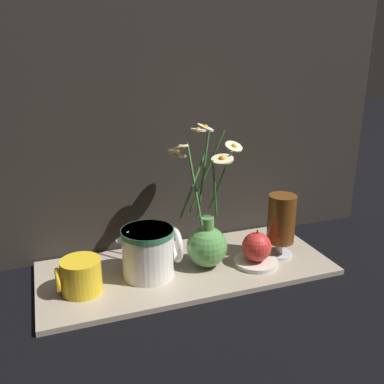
{
  "coord_description": "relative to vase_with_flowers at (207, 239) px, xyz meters",
  "views": [
    {
      "loc": [
        -0.29,
        -0.84,
        0.49
      ],
      "look_at": [
        0.01,
        0.0,
        0.19
      ],
      "focal_mm": 40.0,
      "sensor_mm": 36.0,
      "label": 1
    }
  ],
  "objects": [
    {
      "name": "backdrop_wall",
      "position": [
        -0.05,
        0.17,
        0.47
      ],
      "size": [
        1.17,
        0.02,
        1.1
      ],
      "color": "#2D2823",
      "rests_on": "ground_plane"
    },
    {
      "name": "saucer_plate",
      "position": [
        0.11,
        -0.04,
        -0.06
      ],
      "size": [
        0.1,
        0.1,
        0.01
      ],
      "color": "silver",
      "rests_on": "shelf"
    },
    {
      "name": "shelf",
      "position": [
        -0.05,
        0.01,
        -0.07
      ],
      "size": [
        0.67,
        0.28,
        0.01
      ],
      "color": "tan",
      "rests_on": "ground_plane"
    },
    {
      "name": "yellow_mug",
      "position": [
        -0.29,
        -0.02,
        -0.03
      ],
      "size": [
        0.09,
        0.08,
        0.07
      ],
      "color": "yellow",
      "rests_on": "shelf"
    },
    {
      "name": "orange_fruit",
      "position": [
        0.11,
        -0.04,
        -0.02
      ],
      "size": [
        0.07,
        0.07,
        0.08
      ],
      "color": "red",
      "rests_on": "saucer_plate"
    },
    {
      "name": "vase_with_flowers",
      "position": [
        0.0,
        0.0,
        0.0
      ],
      "size": [
        0.18,
        0.16,
        0.32
      ],
      "color": "#59994C",
      "rests_on": "shelf"
    },
    {
      "name": "ceramic_pitcher",
      "position": [
        -0.14,
        0.0,
        -0.01
      ],
      "size": [
        0.14,
        0.12,
        0.12
      ],
      "color": "white",
      "rests_on": "shelf"
    },
    {
      "name": "ground_plane",
      "position": [
        -0.05,
        0.01,
        -0.08
      ],
      "size": [
        6.0,
        6.0,
        0.0
      ],
      "primitive_type": "plane",
      "color": "black"
    },
    {
      "name": "tea_glass",
      "position": [
        0.19,
        -0.01,
        0.02
      ],
      "size": [
        0.07,
        0.07,
        0.15
      ],
      "color": "silver",
      "rests_on": "shelf"
    }
  ]
}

